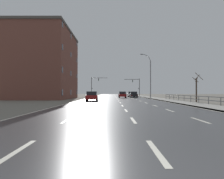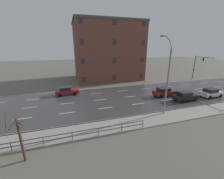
{
  "view_description": "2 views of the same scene",
  "coord_description": "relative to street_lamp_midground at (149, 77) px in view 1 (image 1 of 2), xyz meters",
  "views": [
    {
      "loc": [
        -1.11,
        -2.93,
        1.52
      ],
      "look_at": [
        -0.9,
        57.86,
        2.21
      ],
      "focal_mm": 31.59,
      "sensor_mm": 36.0,
      "label": 1
    },
    {
      "loc": [
        21.91,
        29.74,
        8.75
      ],
      "look_at": [
        0.0,
        36.49,
        1.66
      ],
      "focal_mm": 22.51,
      "sensor_mm": 36.0,
      "label": 2
    }
  ],
  "objects": [
    {
      "name": "sidewalk_right",
      "position": [
        0.98,
        18.55,
        -4.89
      ],
      "size": [
        3.0,
        120.0,
        0.12
      ],
      "color": "gray",
      "rests_on": "ground"
    },
    {
      "name": "street_lamp_midground",
      "position": [
        0.0,
        0.0,
        0.0
      ],
      "size": [
        2.41,
        0.24,
        10.1
      ],
      "color": "slate",
      "rests_on": "ground"
    },
    {
      "name": "car_far_right",
      "position": [
        -3.0,
        6.43,
        -4.14
      ],
      "size": [
        1.87,
        4.12,
        1.57
      ],
      "rotation": [
        0.0,
        0.0,
        0.01
      ],
      "color": "black",
      "rests_on": "ground"
    },
    {
      "name": "car_distant",
      "position": [
        -5.98,
        4.55,
        -4.14
      ],
      "size": [
        1.89,
        4.13,
        1.57
      ],
      "rotation": [
        0.0,
        0.0,
        0.02
      ],
      "color": "maroon",
      "rests_on": "ground"
    },
    {
      "name": "brick_building",
      "position": [
        -23.78,
        -1.25,
        2.51
      ],
      "size": [
        12.6,
        17.46,
        14.9
      ],
      "color": "brown",
      "rests_on": "ground"
    },
    {
      "name": "car_near_left",
      "position": [
        -11.81,
        -12.45,
        -4.14
      ],
      "size": [
        1.94,
        4.15,
        1.57
      ],
      "rotation": [
        0.0,
        0.0,
        0.03
      ],
      "color": "maroon",
      "rests_on": "ground"
    },
    {
      "name": "road_asphalt_strip",
      "position": [
        -7.44,
        18.54,
        -4.94
      ],
      "size": [
        14.0,
        120.0,
        0.03
      ],
      "color": "#3D3D3F",
      "rests_on": "ground"
    },
    {
      "name": "car_near_right",
      "position": [
        -3.06,
        12.28,
        -4.14
      ],
      "size": [
        1.88,
        4.12,
        1.57
      ],
      "rotation": [
        0.0,
        0.0,
        0.01
      ],
      "color": "silver",
      "rests_on": "ground"
    },
    {
      "name": "guardrail",
      "position": [
        2.41,
        -19.53,
        -4.24
      ],
      "size": [
        0.07,
        30.31,
        1.0
      ],
      "color": "#515459",
      "rests_on": "ground"
    },
    {
      "name": "traffic_signal_left",
      "position": [
        -14.4,
        20.72,
        -0.76
      ],
      "size": [
        5.31,
        0.36,
        6.36
      ],
      "color": "#38383A",
      "rests_on": "ground"
    },
    {
      "name": "ground_plane",
      "position": [
        -7.44,
        6.55,
        -5.01
      ],
      "size": [
        160.0,
        160.0,
        0.12
      ],
      "color": "#666056"
    },
    {
      "name": "bare_tree_mid",
      "position": [
        3.77,
        -15.7,
        -2.95
      ],
      "size": [
        1.38,
        1.41,
        4.27
      ],
      "color": "#423328",
      "rests_on": "ground"
    },
    {
      "name": "traffic_signal_right",
      "position": [
        -0.47,
        20.25,
        -1.08
      ],
      "size": [
        5.06,
        0.36,
        5.86
      ],
      "color": "#38383A",
      "rests_on": "ground"
    }
  ]
}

